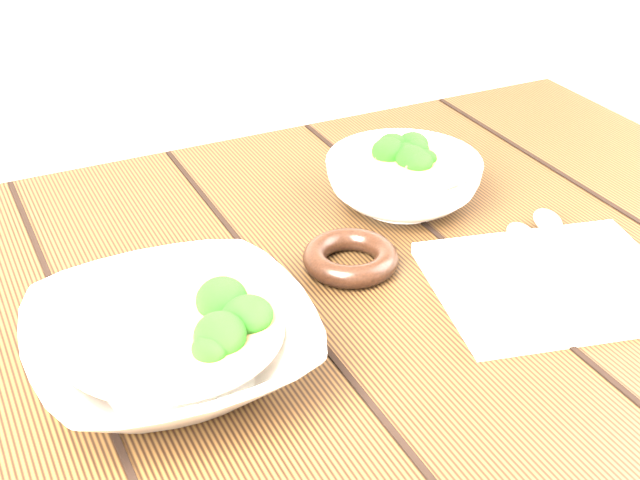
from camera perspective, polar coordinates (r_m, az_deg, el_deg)
table at (r=0.94m, az=-0.42°, el=-10.15°), size 1.20×0.80×0.75m
soup_bowl_front at (r=0.77m, az=-9.47°, el=-6.59°), size 0.25×0.25×0.07m
soup_bowl_back at (r=1.03m, az=5.36°, el=3.84°), size 0.21×0.21×0.06m
trivet at (r=0.91m, az=1.97°, el=-1.14°), size 0.11×0.11×0.02m
napkin at (r=0.91m, az=14.64°, el=-2.67°), size 0.27×0.24×0.01m
spoon_left at (r=0.94m, az=13.35°, el=-0.84°), size 0.09×0.18×0.01m
spoon_right at (r=0.97m, az=14.84°, el=0.12°), size 0.10×0.18×0.01m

